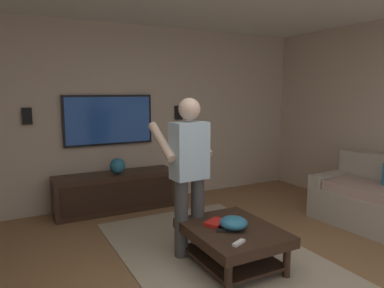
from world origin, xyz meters
TOP-DOWN VIEW (x-y plane):
  - wall_back_tv at (3.07, 0.00)m, footprint 0.10×6.24m
  - area_rug at (0.77, -0.27)m, footprint 3.01×1.84m
  - coffee_table at (0.57, -0.27)m, footprint 1.00×0.80m
  - media_console at (2.73, 0.27)m, footprint 0.45×1.70m
  - tv at (2.97, 0.27)m, footprint 0.05×1.29m
  - person_standing at (1.00, -0.02)m, footprint 0.56×0.57m
  - bowl at (0.53, -0.25)m, footprint 0.27×0.27m
  - remote_white at (0.22, -0.10)m, footprint 0.10×0.16m
  - remote_black at (0.52, -0.14)m, footprint 0.09×0.16m
  - remote_grey at (0.58, -0.30)m, footprint 0.15×0.06m
  - book at (0.70, -0.17)m, footprint 0.24×0.27m
  - vase_round at (2.70, 0.24)m, footprint 0.22×0.22m
  - wall_speaker_left at (2.99, -0.86)m, footprint 0.06×0.12m
  - wall_speaker_right at (2.99, 1.35)m, footprint 0.06×0.12m

SIDE VIEW (x-z plane):
  - area_rug at x=0.77m, z-range 0.00..0.01m
  - media_console at x=2.73m, z-range 0.00..0.55m
  - coffee_table at x=0.57m, z-range 0.10..0.50m
  - remote_white at x=0.22m, z-range 0.40..0.42m
  - remote_black at x=0.52m, z-range 0.40..0.42m
  - remote_grey at x=0.58m, z-range 0.40..0.42m
  - book at x=0.70m, z-range 0.40..0.44m
  - bowl at x=0.53m, z-range 0.40..0.52m
  - vase_round at x=2.70m, z-range 0.55..0.77m
  - person_standing at x=1.00m, z-range 0.11..1.75m
  - tv at x=2.97m, z-range 0.93..1.65m
  - wall_back_tv at x=3.07m, z-range 0.00..2.68m
  - wall_speaker_left at x=2.99m, z-range 1.26..1.48m
  - wall_speaker_right at x=2.99m, z-range 1.27..1.49m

